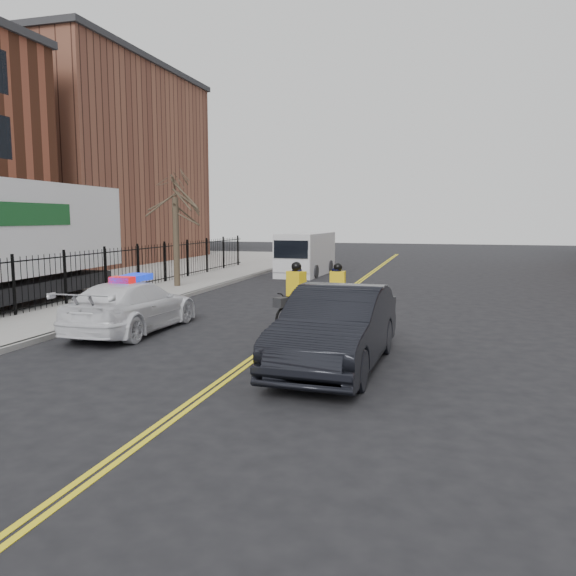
{
  "coord_description": "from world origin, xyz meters",
  "views": [
    {
      "loc": [
        4.19,
        -13.17,
        3.22
      ],
      "look_at": [
        0.01,
        1.68,
        1.3
      ],
      "focal_mm": 35.0,
      "sensor_mm": 36.0,
      "label": 1
    }
  ],
  "objects_px": {
    "cyclist_near": "(296,304)",
    "cyclist_far": "(338,297)",
    "police_cruiser": "(133,306)",
    "dark_sedan": "(336,328)",
    "cargo_van": "(305,255)"
  },
  "relations": [
    {
      "from": "cargo_van",
      "to": "dark_sedan",
      "type": "bearing_deg",
      "value": -71.76
    },
    {
      "from": "dark_sedan",
      "to": "cargo_van",
      "type": "relative_size",
      "value": 0.92
    },
    {
      "from": "dark_sedan",
      "to": "cyclist_near",
      "type": "height_order",
      "value": "cyclist_near"
    },
    {
      "from": "cargo_van",
      "to": "cyclist_far",
      "type": "distance_m",
      "value": 14.13
    },
    {
      "from": "dark_sedan",
      "to": "cargo_van",
      "type": "bearing_deg",
      "value": 108.38
    },
    {
      "from": "police_cruiser",
      "to": "cargo_van",
      "type": "relative_size",
      "value": 0.87
    },
    {
      "from": "cyclist_near",
      "to": "cyclist_far",
      "type": "bearing_deg",
      "value": 83.31
    },
    {
      "from": "cyclist_near",
      "to": "cyclist_far",
      "type": "height_order",
      "value": "cyclist_near"
    },
    {
      "from": "cargo_van",
      "to": "cyclist_far",
      "type": "relative_size",
      "value": 3.18
    },
    {
      "from": "police_cruiser",
      "to": "dark_sedan",
      "type": "distance_m",
      "value": 6.74
    },
    {
      "from": "dark_sedan",
      "to": "cyclist_far",
      "type": "distance_m",
      "value": 5.93
    },
    {
      "from": "cyclist_near",
      "to": "police_cruiser",
      "type": "bearing_deg",
      "value": -130.4
    },
    {
      "from": "dark_sedan",
      "to": "cargo_van",
      "type": "distance_m",
      "value": 20.02
    },
    {
      "from": "cyclist_far",
      "to": "cargo_van",
      "type": "bearing_deg",
      "value": 105.75
    },
    {
      "from": "dark_sedan",
      "to": "cargo_van",
      "type": "height_order",
      "value": "cargo_van"
    }
  ]
}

